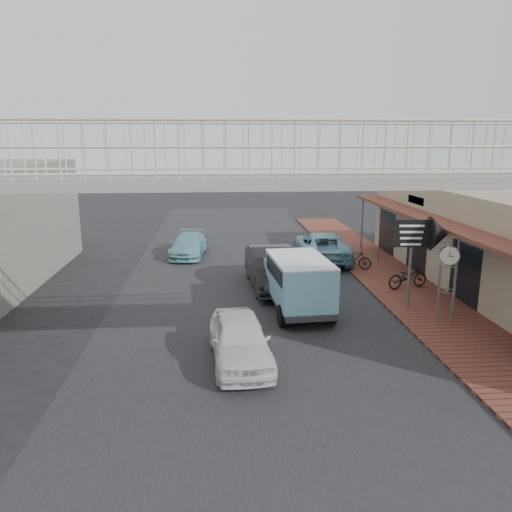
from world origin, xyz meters
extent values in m
plane|color=black|center=(0.00, 0.00, 0.00)|extent=(120.00, 120.00, 0.00)
cube|color=black|center=(0.00, 0.00, 0.01)|extent=(10.00, 60.00, 0.01)
cube|color=brown|center=(6.50, 3.00, 0.05)|extent=(3.00, 40.00, 0.10)
cube|color=brown|center=(7.70, 4.00, 2.90)|extent=(1.80, 18.00, 0.12)
cube|color=silver|center=(8.05, 7.50, 3.30)|extent=(0.08, 2.60, 0.90)
cube|color=#B21914|center=(8.05, 1.00, 3.30)|extent=(0.08, 2.20, 0.80)
cube|color=gray|center=(0.00, -4.00, 5.12)|extent=(14.00, 2.00, 0.24)
cube|color=beige|center=(0.00, -3.05, 5.79)|extent=(14.00, 0.08, 1.10)
cube|color=beige|center=(0.00, -4.95, 5.79)|extent=(14.00, 0.08, 1.10)
imported|color=silver|center=(-0.50, -1.80, 0.66)|extent=(1.83, 3.97, 1.32)
imported|color=black|center=(1.16, 5.25, 0.82)|extent=(2.02, 5.08, 1.64)
imported|color=#68A2B5|center=(4.20, 9.74, 0.73)|extent=(2.80, 5.44, 1.47)
imported|color=#6BB4BB|center=(-2.57, 11.34, 0.58)|extent=(2.02, 4.17, 1.17)
cylinder|color=black|center=(0.81, 3.61, 0.37)|extent=(0.31, 0.75, 0.74)
cylinder|color=black|center=(2.45, 3.73, 0.37)|extent=(0.31, 0.75, 0.74)
cylinder|color=black|center=(1.02, 0.78, 0.37)|extent=(0.31, 0.75, 0.74)
cylinder|color=black|center=(2.66, 0.90, 0.37)|extent=(0.31, 0.75, 0.74)
cube|color=#71B5C5|center=(1.76, 1.94, 1.24)|extent=(2.03, 3.49, 1.42)
cube|color=#71B5C5|center=(1.62, 3.88, 1.00)|extent=(1.77, 1.07, 0.95)
cube|color=black|center=(1.76, 1.94, 1.63)|extent=(2.03, 2.86, 0.53)
cube|color=silver|center=(1.76, 1.94, 1.98)|extent=(2.05, 3.49, 0.06)
imported|color=black|center=(6.61, 4.39, 0.57)|extent=(1.90, 1.07, 0.94)
imported|color=black|center=(5.30, 7.57, 0.57)|extent=(1.60, 1.02, 0.93)
cylinder|color=#59595B|center=(6.25, 0.84, 1.07)|extent=(0.04, 0.04, 1.93)
cylinder|color=#59595B|center=(6.68, 0.67, 1.07)|extent=(0.04, 0.04, 1.93)
cylinder|color=#59595B|center=(6.08, 0.41, 1.07)|extent=(0.04, 0.04, 1.93)
cylinder|color=#59595B|center=(6.51, 0.24, 1.07)|extent=(0.04, 0.04, 1.93)
cylinder|color=silver|center=(6.38, 0.54, 2.35)|extent=(0.66, 0.43, 0.63)
cylinder|color=beige|center=(6.34, 0.43, 2.35)|extent=(0.52, 0.21, 0.55)
cylinder|color=beige|center=(6.42, 0.65, 2.35)|extent=(0.52, 0.21, 0.55)
cylinder|color=#59595B|center=(5.71, 2.02, 1.67)|extent=(0.11, 0.11, 3.15)
cube|color=black|center=(5.71, 1.99, 2.81)|extent=(1.30, 0.18, 0.98)
cone|color=black|center=(6.63, 1.91, 2.81)|extent=(0.75, 1.25, 1.19)
cube|color=white|center=(5.65, 1.95, 2.76)|extent=(0.87, 0.09, 0.65)
camera|label=1|loc=(-1.07, -14.54, 5.96)|focal=35.00mm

